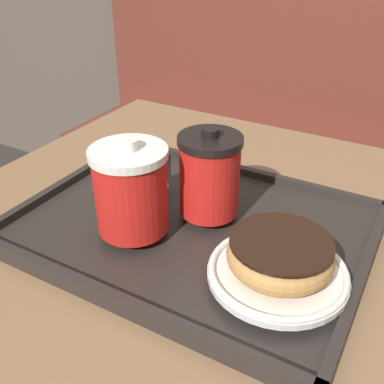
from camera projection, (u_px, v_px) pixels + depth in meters
booth_bench at (258, 182)px, 1.61m from camera, size 1.37×0.44×1.00m
cafe_table at (219, 323)px, 0.72m from camera, size 0.84×0.77×0.74m
serving_tray at (192, 227)px, 0.62m from camera, size 0.46×0.35×0.02m
coffee_cup_front at (131, 189)px, 0.56m from camera, size 0.10×0.10×0.12m
coffee_cup_rear at (208, 175)px, 0.59m from camera, size 0.09×0.09×0.12m
plate_with_chocolate_donut at (278, 272)px, 0.50m from camera, size 0.16×0.16×0.01m
donut_chocolate_glazed at (280, 254)px, 0.49m from camera, size 0.12×0.12×0.04m
spoon at (161, 179)px, 0.69m from camera, size 0.09×0.13×0.01m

